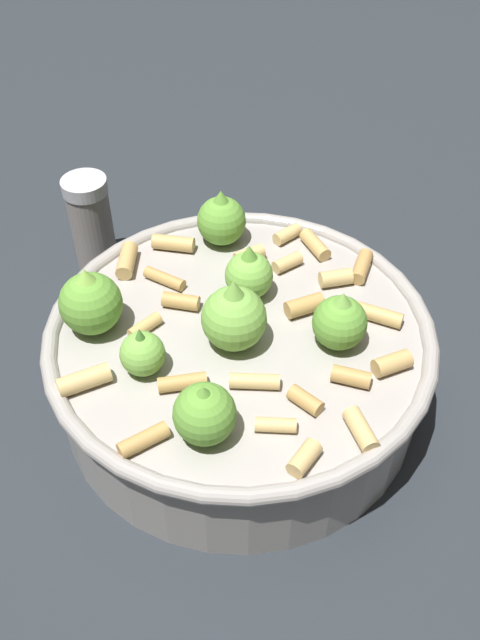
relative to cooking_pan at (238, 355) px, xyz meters
name	(u,v)px	position (x,y,z in m)	size (l,w,h in m)	color
ground_plane	(240,394)	(0.00, 0.00, -0.04)	(2.40, 2.40, 0.00)	#23282D
cooking_pan	(238,355)	(0.00, 0.00, 0.00)	(0.27, 0.27, 0.12)	#9E9993
pepper_shaker	(91,224)	(0.18, -0.10, 0.00)	(0.04, 0.04, 0.09)	gray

